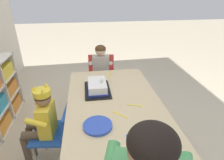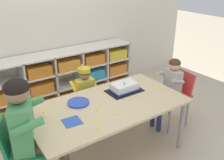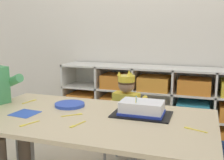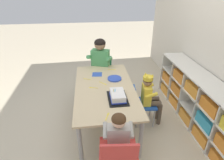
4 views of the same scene
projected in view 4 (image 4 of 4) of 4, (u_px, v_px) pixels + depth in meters
name	position (u px, v px, depth m)	size (l,w,h in m)	color
ground	(106.00, 121.00, 2.87)	(16.00, 16.00, 0.00)	beige
storage_cubby_shelf	(199.00, 104.00, 2.68)	(2.06, 0.37, 0.75)	silver
activity_table	(105.00, 91.00, 2.62)	(1.53, 0.82, 0.61)	#D1B789
classroom_chair_blue	(142.00, 102.00, 2.71)	(0.36, 0.36, 0.58)	#1E4CA8
child_with_crown	(149.00, 93.00, 2.64)	(0.31, 0.31, 0.81)	yellow
classroom_chair_adult_side	(102.00, 71.00, 3.41)	(0.43, 0.43, 0.72)	#238451
adult_helper_seated	(100.00, 63.00, 3.22)	(0.48, 0.46, 1.07)	#4C9E5B
classroom_chair_guest_side	(118.00, 153.00, 1.80)	(0.39, 0.40, 0.69)	red
guest_at_table_side	(118.00, 136.00, 1.83)	(0.31, 0.31, 0.87)	#B2ADA3
birthday_cake_on_tray	(118.00, 96.00, 2.32)	(0.37, 0.24, 0.13)	black
paper_plate_stack	(115.00, 78.00, 2.80)	(0.21, 0.21, 0.02)	blue
paper_napkin_square	(97.00, 74.00, 2.95)	(0.15, 0.15, 0.00)	#3356B7
fork_beside_plate_stack	(112.00, 70.00, 3.11)	(0.04, 0.13, 0.00)	yellow
fork_near_child_seat	(103.00, 83.00, 2.68)	(0.11, 0.11, 0.00)	yellow
fork_near_cake_tray	(93.00, 88.00, 2.58)	(0.05, 0.13, 0.00)	yellow
fork_scattered_mid_table	(87.00, 79.00, 2.81)	(0.06, 0.12, 0.00)	yellow
fork_at_table_front_edge	(107.00, 116.00, 2.03)	(0.13, 0.06, 0.00)	yellow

